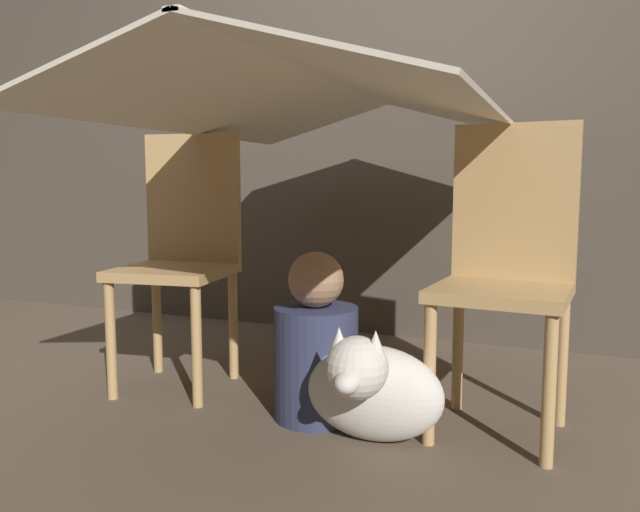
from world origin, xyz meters
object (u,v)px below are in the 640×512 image
Objects in this scene: chair_left at (182,249)px; person_front at (316,348)px; chair_right at (506,264)px; dog at (370,388)px.

chair_left is 1.74× the size of person_front.
chair_left is at bearing 165.77° from person_front.
chair_left and chair_right have the same top height.
dog is (0.83, -0.29, -0.34)m from chair_left.
chair_right is 0.56m from dog.
chair_left is 1.17m from chair_right.
person_front is at bearing 149.19° from dog.
chair_left is 1.00× the size of chair_right.
dog is (0.23, -0.13, -0.06)m from person_front.
dog is at bearing -135.15° from chair_right.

